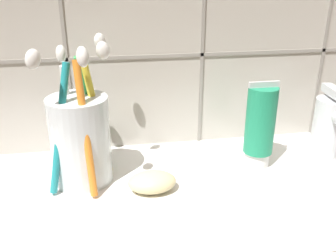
# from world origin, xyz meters

# --- Properties ---
(sink_counter) EXTENTS (0.79, 0.28, 0.02)m
(sink_counter) POSITION_xyz_m (0.00, 0.00, 0.01)
(sink_counter) COLOR white
(sink_counter) RESTS_ON ground
(tile_wall_backsplash) EXTENTS (0.89, 0.02, 0.43)m
(tile_wall_backsplash) POSITION_xyz_m (0.00, 0.14, 0.21)
(tile_wall_backsplash) COLOR #B7B2A8
(tile_wall_backsplash) RESTS_ON ground
(toothbrush_cup) EXTENTS (0.10, 0.12, 0.19)m
(toothbrush_cup) POSITION_xyz_m (-0.16, 0.04, 0.08)
(toothbrush_cup) COLOR silver
(toothbrush_cup) RESTS_ON sink_counter
(toothpaste_tube) EXTENTS (0.04, 0.04, 0.12)m
(toothpaste_tube) POSITION_xyz_m (0.08, 0.04, 0.08)
(toothpaste_tube) COLOR white
(toothpaste_tube) RESTS_ON sink_counter
(sink_faucet) EXTENTS (0.05, 0.13, 0.10)m
(sink_faucet) POSITION_xyz_m (0.20, 0.05, 0.07)
(sink_faucet) COLOR silver
(sink_faucet) RESTS_ON sink_counter
(soap_bar) EXTENTS (0.06, 0.04, 0.02)m
(soap_bar) POSITION_xyz_m (-0.08, -0.00, 0.03)
(soap_bar) COLOR beige
(soap_bar) RESTS_ON sink_counter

